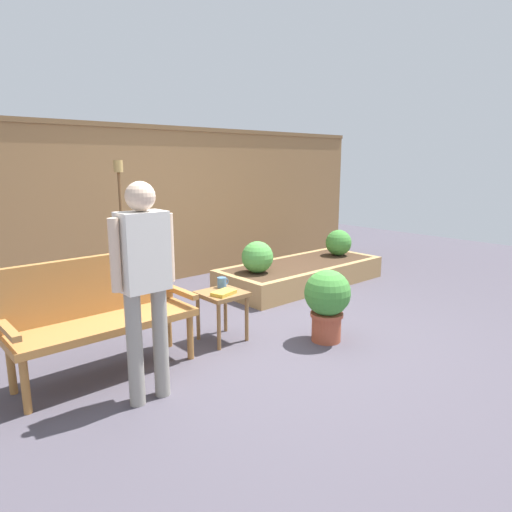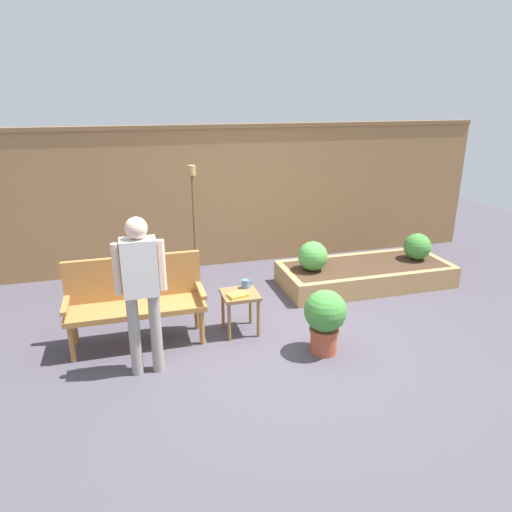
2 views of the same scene
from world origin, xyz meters
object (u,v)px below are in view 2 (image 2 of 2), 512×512
Objects in this scene: cup_on_table at (246,284)px; potted_boxwood at (325,317)px; side_table at (240,300)px; person_by_bench at (141,283)px; tiki_torch at (193,205)px; book_on_table at (238,295)px; garden_bench at (135,295)px; shrub_near_bench at (313,256)px; shrub_far_corner at (417,247)px.

cup_on_table is 0.18× the size of potted_boxwood.
cup_on_table is (0.10, 0.12, 0.13)m from side_table.
potted_boxwood is 0.45× the size of person_by_bench.
potted_boxwood is at bearing -65.08° from tiki_torch.
person_by_bench reaches higher than book_on_table.
cup_on_table is 1.55m from tiki_torch.
book_on_table reaches higher than side_table.
potted_boxwood is (0.64, -0.79, -0.12)m from cup_on_table.
tiki_torch is at bearing 57.80° from garden_bench.
shrub_near_bench is (2.36, 0.76, -0.04)m from garden_bench.
shrub_far_corner is at bearing 36.15° from potted_boxwood.
person_by_bench is (-1.80, 0.13, 0.53)m from potted_boxwood.
person_by_bench is (-2.30, -1.42, 0.43)m from shrub_near_bench.
garden_bench is at bearing 154.55° from book_on_table.
potted_boxwood is 1.63m from shrub_near_bench.
person_by_bench reaches higher than cup_on_table.
shrub_far_corner is (2.86, 0.88, 0.10)m from side_table.
potted_boxwood is at bearing -42.31° from side_table.
book_on_table is 1.20m from person_by_bench.
shrub_near_bench is 1.04× the size of shrub_far_corner.
shrub_near_bench is 0.26× the size of person_by_bench.
side_table is 1.52m from shrub_near_bench.
potted_boxwood is 1.81× the size of shrub_far_corner.
person_by_bench reaches higher than side_table.
tiki_torch is at bearing 83.55° from book_on_table.
book_on_table is 3.06m from shrub_far_corner.
shrub_near_bench is (1.24, 0.88, 0.10)m from side_table.
garden_bench reaches higher than cup_on_table.
cup_on_table is 0.58× the size of book_on_table.
tiki_torch is (-3.13, 0.60, 0.67)m from shrub_far_corner.
cup_on_table is at bearing 29.63° from person_by_bench.
side_table is 0.69× the size of potted_boxwood.
tiki_torch is at bearing 68.48° from person_by_bench.
tiki_torch reaches higher than book_on_table.
garden_bench is at bearing 179.95° from cup_on_table.
potted_boxwood is at bearing -51.23° from cup_on_table.
cup_on_table is at bearing 51.85° from side_table.
book_on_table is at bearing 23.99° from person_by_bench.
potted_boxwood is at bearing -23.14° from garden_bench.
garden_bench is 3.58× the size of shrub_near_bench.
garden_bench reaches higher than book_on_table.
tiki_torch is (-0.27, 1.49, 0.77)m from side_table.
potted_boxwood is 0.41× the size of tiki_torch.
shrub_far_corner reaches higher than book_on_table.
book_on_table is 1.60m from shrub_near_bench.
side_table is 2.99m from shrub_far_corner.
book_on_table is 0.98m from potted_boxwood.
garden_bench is 3.00× the size of side_table.
person_by_bench is at bearing -148.31° from shrub_near_bench.
tiki_torch is 2.19m from person_by_bench.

